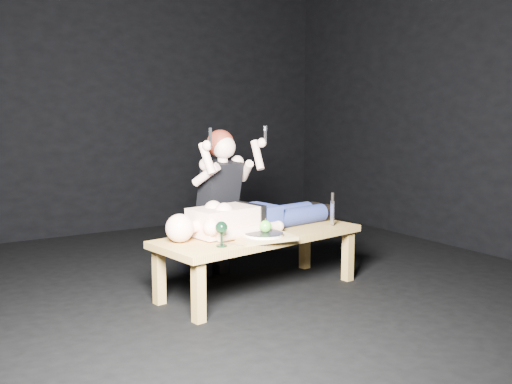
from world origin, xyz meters
TOP-DOWN VIEW (x-y plane):
  - ground at (0.00, 0.00)m, footprint 5.00×5.00m
  - back_wall at (0.00, 2.50)m, footprint 5.00×0.00m
  - table at (0.05, -0.25)m, footprint 1.68×0.84m
  - lying_man at (0.08, -0.14)m, footprint 1.59×0.69m
  - kneeling_woman at (-0.04, 0.29)m, footprint 0.77×0.84m
  - serving_tray at (-0.04, -0.45)m, footprint 0.42×0.32m
  - plate at (-0.04, -0.45)m, footprint 0.29×0.29m
  - apple at (-0.02, -0.44)m, footprint 0.09×0.09m
  - goblet at (-0.40, -0.49)m, footprint 0.09×0.09m
  - fork_flat at (-0.31, -0.48)m, footprint 0.10×0.16m
  - knife_flat at (0.14, -0.42)m, footprint 0.02×0.17m
  - spoon_flat at (0.08, -0.36)m, footprint 0.11×0.15m
  - carving_knife at (0.68, -0.33)m, footprint 0.04×0.04m

SIDE VIEW (x-z plane):
  - ground at x=0.00m, z-range 0.00..0.00m
  - table at x=0.05m, z-range 0.00..0.45m
  - fork_flat at x=-0.31m, z-range 0.45..0.46m
  - knife_flat at x=0.14m, z-range 0.45..0.46m
  - spoon_flat at x=0.08m, z-range 0.45..0.46m
  - serving_tray at x=-0.04m, z-range 0.45..0.47m
  - plate at x=-0.04m, z-range 0.47..0.49m
  - goblet at x=-0.40m, z-range 0.45..0.62m
  - apple at x=-0.02m, z-range 0.49..0.58m
  - lying_man at x=0.08m, z-range 0.45..0.70m
  - carving_knife at x=0.68m, z-range 0.45..0.71m
  - kneeling_woman at x=-0.04m, z-range 0.00..1.24m
  - back_wall at x=0.00m, z-range -1.00..4.00m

